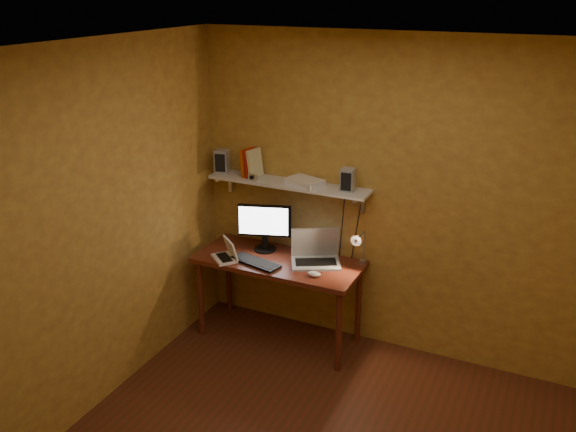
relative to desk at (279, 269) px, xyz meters
The scene contains 14 objects.
room 1.68m from the desk, 55.32° to the right, with size 3.44×3.24×2.64m.
desk is the anchor object (origin of this frame).
wall_shelf 0.72m from the desk, 90.00° to the left, with size 1.40×0.25×0.21m.
monitor 0.39m from the desk, 146.42° to the left, with size 0.44×0.24×0.41m.
laptop 0.35m from the desk, 17.23° to the left, with size 0.48×0.43×0.29m.
netbook 0.45m from the desk, 156.33° to the right, with size 0.29×0.28×0.18m.
keyboard 0.23m from the desk, 133.00° to the right, with size 0.44×0.15×0.02m, color black.
mouse 0.43m from the desk, 21.80° to the right, with size 0.11×0.07×0.04m, color white.
desk_lamp 0.73m from the desk, 10.81° to the left, with size 0.09×0.23×0.38m.
speaker_left 1.05m from the desk, 162.33° to the left, with size 0.11×0.11×0.20m, color #96999E.
speaker_right 0.98m from the desk, 19.81° to the left, with size 0.10×0.10×0.19m, color #96999E.
books 0.93m from the desk, 149.63° to the left, with size 0.15×0.17×0.24m.
shelf_camera 0.80m from the desk, 158.39° to the left, with size 0.10×0.06×0.06m.
router 0.77m from the desk, 53.16° to the left, with size 0.29×0.19×0.05m, color white.
Camera 1 is at (1.16, -2.87, 2.92)m, focal length 38.00 mm.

